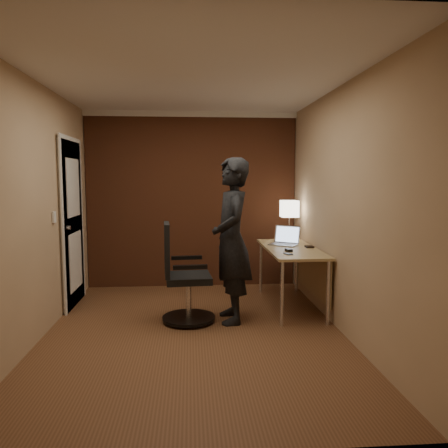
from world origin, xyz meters
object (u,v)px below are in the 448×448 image
Objects in this scene: mouse at (289,250)px; office_chair at (182,280)px; laptop at (285,240)px; desk_lamp at (289,209)px; phone at (288,254)px; desk at (297,258)px; wallet at (309,247)px; person at (232,240)px.

office_chair is (-1.21, -0.20, -0.28)m from mouse.
desk_lamp is at bearing 70.81° from laptop.
desk_lamp reaches higher than mouse.
desk_lamp reaches higher than phone.
desk is at bearing -94.30° from desk_lamp.
wallet is 0.06× the size of person.
phone is 0.56m from wallet.
laptop is (-0.14, -0.40, -0.35)m from desk_lamp.
phone is 0.06× the size of person.
office_chair is at bearing 164.09° from phone.
phone is at bearing 87.41° from person.
desk is 3.58× the size of laptop.
desk_lamp is (0.05, 0.63, 0.55)m from desk.
laptop is 0.35m from wallet.
desk_lamp reaches higher than wallet.
desk is at bearing 18.90° from office_chair.
person is at bearing -174.65° from mouse.
office_chair is 0.60× the size of person.
person reaches higher than laptop.
mouse is at bearing -97.94° from laptop.
desk_lamp is at bearing 37.80° from office_chair.
person is at bearing -150.92° from desk.
desk is at bearing 114.88° from person.
office_chair is at bearing -142.20° from desk_lamp.
person is at bearing 164.58° from phone.
desk_lamp is 1.92m from office_chair.
person is at bearing -136.85° from laptop.
desk is at bearing -68.71° from laptop.
phone is at bearing -99.77° from laptop.
wallet is (0.24, -0.25, -0.05)m from laptop.
desk is 0.84m from desk_lamp.
person reaches higher than desk_lamp.
wallet is (0.31, 0.26, -0.01)m from mouse.
desk is at bearing 48.70° from mouse.
person is at bearing -128.87° from desk_lamp.
phone is (-0.12, -0.68, -0.06)m from laptop.
desk_lamp is 0.55m from laptop.
desk is 1.46m from office_chair.
desk_lamp is at bearing 66.37° from mouse.
desk is 0.51m from phone.
laptop is 0.23× the size of person.
person is (-0.99, -0.45, 0.15)m from wallet.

